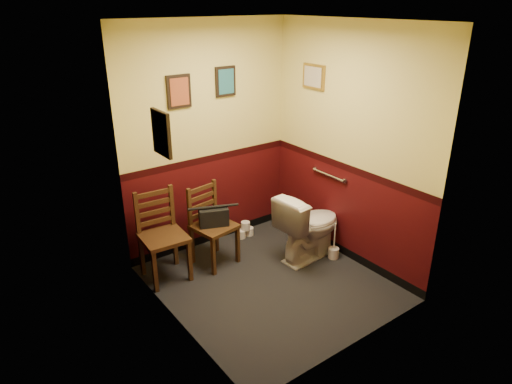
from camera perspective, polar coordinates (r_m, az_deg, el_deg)
floor at (r=5.10m, az=1.70°, el=-11.30°), size 2.20×2.40×0.00m
ceiling at (r=4.22m, az=2.15°, el=20.64°), size 2.20×2.40×0.00m
wall_back at (r=5.43m, az=-6.00°, el=6.57°), size 2.20×0.00×2.70m
wall_front at (r=3.69m, az=13.49°, el=-2.08°), size 2.20×0.00×2.70m
wall_left at (r=3.94m, az=-10.79°, el=-0.16°), size 0.00×2.40×2.70m
wall_right at (r=5.20m, az=11.53°, el=5.50°), size 0.00×2.40×2.70m
grab_bar at (r=5.47m, az=9.07°, el=2.11°), size 0.05×0.56×0.06m
framed_print_back_a at (r=5.11m, az=-9.61°, el=12.28°), size 0.28×0.04×0.36m
framed_print_back_b at (r=5.39m, az=-3.82°, el=13.63°), size 0.26×0.04×0.34m
framed_print_left at (r=3.87m, az=-11.72°, el=7.20°), size 0.04×0.30×0.38m
framed_print_right at (r=5.44m, az=7.21°, el=14.12°), size 0.04×0.34×0.28m
toilet at (r=5.41m, az=6.67°, el=-4.25°), size 0.87×0.53×0.82m
toilet_brush at (r=5.59m, az=9.66°, el=-7.42°), size 0.13×0.13×0.46m
chair_left at (r=5.08m, az=-11.66°, el=-5.38°), size 0.50×0.50×1.00m
chair_right at (r=5.28m, az=-5.56°, el=-4.15°), size 0.51×0.51×0.94m
handbag at (r=5.20m, az=-5.31°, el=-3.08°), size 0.37×0.27×0.24m
tp_stack at (r=5.97m, az=-1.36°, el=-4.81°), size 0.24×0.13×0.21m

